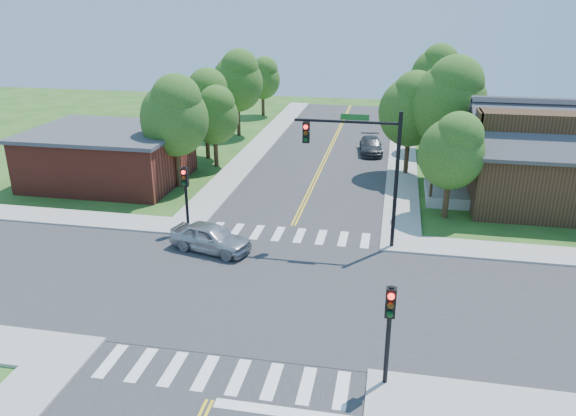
% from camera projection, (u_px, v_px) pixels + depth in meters
% --- Properties ---
extents(ground, '(100.00, 100.00, 0.00)m').
position_uv_depth(ground, '(263.00, 290.00, 25.27)').
color(ground, '#274A17').
rests_on(ground, ground).
extents(road_ns, '(10.00, 90.00, 0.04)m').
position_uv_depth(road_ns, '(263.00, 289.00, 25.26)').
color(road_ns, '#2D2D30').
rests_on(road_ns, ground).
extents(road_ew, '(90.00, 10.00, 0.04)m').
position_uv_depth(road_ew, '(263.00, 289.00, 25.26)').
color(road_ew, '#2D2D30').
rests_on(road_ew, ground).
extents(intersection_patch, '(10.20, 10.20, 0.06)m').
position_uv_depth(intersection_patch, '(263.00, 290.00, 25.27)').
color(intersection_patch, '#2D2D30').
rests_on(intersection_patch, ground).
extents(sidewalk_ne, '(40.00, 40.00, 0.14)m').
position_uv_depth(sidewalk_ne, '(552.00, 195.00, 36.93)').
color(sidewalk_ne, '#9E9B93').
rests_on(sidewalk_ne, ground).
extents(sidewalk_nw, '(40.00, 40.00, 0.14)m').
position_uv_depth(sidewalk_nw, '(108.00, 168.00, 42.55)').
color(sidewalk_nw, '#9E9B93').
rests_on(sidewalk_nw, ground).
extents(crosswalk_north, '(8.85, 2.00, 0.01)m').
position_uv_depth(crosswalk_north, '(289.00, 235.00, 30.93)').
color(crosswalk_north, white).
rests_on(crosswalk_north, ground).
extents(crosswalk_south, '(8.85, 2.00, 0.01)m').
position_uv_depth(crosswalk_south, '(222.00, 375.00, 19.57)').
color(crosswalk_south, white).
rests_on(crosswalk_south, ground).
extents(centerline, '(0.30, 90.00, 0.01)m').
position_uv_depth(centerline, '(263.00, 289.00, 25.25)').
color(centerline, yellow).
rests_on(centerline, ground).
extents(stop_bar, '(4.60, 0.45, 0.09)m').
position_uv_depth(stop_bar, '(284.00, 413.00, 17.86)').
color(stop_bar, white).
rests_on(stop_bar, ground).
extents(signal_mast_ne, '(5.30, 0.42, 7.20)m').
position_uv_depth(signal_mast_ne, '(363.00, 157.00, 27.96)').
color(signal_mast_ne, black).
rests_on(signal_mast_ne, ground).
extents(signal_pole_se, '(0.34, 0.42, 3.80)m').
position_uv_depth(signal_pole_se, '(389.00, 318.00, 18.17)').
color(signal_pole_se, black).
rests_on(signal_pole_se, ground).
extents(signal_pole_nw, '(0.34, 0.42, 3.80)m').
position_uv_depth(signal_pole_nw, '(185.00, 187.00, 30.42)').
color(signal_pole_nw, black).
rests_on(signal_pole_nw, ground).
extents(house_ne, '(13.05, 8.80, 7.11)m').
position_uv_depth(house_ne, '(555.00, 153.00, 34.44)').
color(house_ne, black).
rests_on(house_ne, ground).
extents(building_nw, '(10.40, 8.40, 3.73)m').
position_uv_depth(building_nw, '(109.00, 155.00, 39.21)').
color(building_nw, maroon).
rests_on(building_nw, ground).
extents(tree_e_a, '(3.76, 3.57, 6.40)m').
position_uv_depth(tree_e_a, '(453.00, 149.00, 31.90)').
color(tree_e_a, '#382314').
rests_on(tree_e_a, ground).
extents(tree_e_b, '(5.17, 4.91, 8.79)m').
position_uv_depth(tree_e_b, '(450.00, 100.00, 37.80)').
color(tree_e_b, '#382314').
rests_on(tree_e_b, ground).
extents(tree_e_c, '(4.36, 4.15, 7.42)m').
position_uv_depth(tree_e_c, '(442.00, 94.00, 45.51)').
color(tree_e_c, '#382314').
rests_on(tree_e_c, ground).
extents(tree_e_d, '(4.76, 4.53, 8.10)m').
position_uv_depth(tree_e_d, '(437.00, 73.00, 54.23)').
color(tree_e_d, '#382314').
rests_on(tree_e_d, ground).
extents(tree_w_a, '(4.54, 4.31, 7.71)m').
position_uv_depth(tree_w_a, '(175.00, 114.00, 36.95)').
color(tree_w_a, '#382314').
rests_on(tree_w_a, ground).
extents(tree_w_b, '(4.25, 4.04, 7.22)m').
position_uv_depth(tree_w_b, '(206.00, 100.00, 43.66)').
color(tree_w_b, '#382314').
rests_on(tree_w_b, ground).
extents(tree_w_c, '(4.67, 4.43, 7.93)m').
position_uv_depth(tree_w_c, '(238.00, 79.00, 50.78)').
color(tree_w_c, '#382314').
rests_on(tree_w_c, ground).
extents(tree_w_d, '(3.72, 3.54, 6.33)m').
position_uv_depth(tree_w_d, '(263.00, 77.00, 59.66)').
color(tree_w_d, '#382314').
rests_on(tree_w_d, ground).
extents(tree_house, '(4.46, 4.23, 7.58)m').
position_uv_depth(tree_house, '(412.00, 108.00, 39.50)').
color(tree_house, '#382314').
rests_on(tree_house, ground).
extents(tree_bldg, '(3.68, 3.49, 6.25)m').
position_uv_depth(tree_bldg, '(215.00, 114.00, 41.80)').
color(tree_bldg, '#382314').
rests_on(tree_bldg, ground).
extents(car_silver, '(3.86, 5.16, 1.47)m').
position_uv_depth(car_silver, '(211.00, 238.00, 28.80)').
color(car_silver, '#ACAEB3').
rests_on(car_silver, ground).
extents(car_dgrey, '(2.74, 4.80, 1.28)m').
position_uv_depth(car_dgrey, '(371.00, 146.00, 46.52)').
color(car_dgrey, '#313437').
rests_on(car_dgrey, ground).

